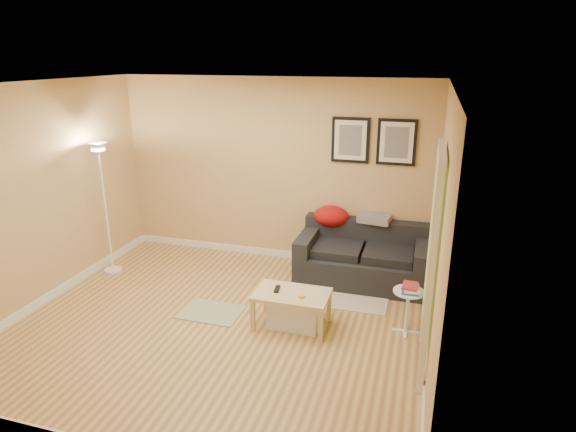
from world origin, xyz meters
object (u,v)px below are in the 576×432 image
at_px(coffee_table, 292,309).
at_px(side_table, 407,312).
at_px(storage_bin, 296,310).
at_px(floor_lamp, 106,213).
at_px(book_stack, 411,288).
at_px(sofa, 363,255).

xyz_separation_m(coffee_table, side_table, (1.23, 0.22, 0.05)).
xyz_separation_m(storage_bin, floor_lamp, (-2.83, 0.64, 0.68)).
distance_m(storage_bin, book_stack, 1.28).
distance_m(storage_bin, side_table, 1.21).
xyz_separation_m(side_table, floor_lamp, (-4.02, 0.46, 0.60)).
bearing_deg(floor_lamp, storage_bin, -12.69).
bearing_deg(floor_lamp, book_stack, -6.56).
bearing_deg(book_stack, side_table, -179.86).
bearing_deg(storage_bin, sofa, 67.24).
bearing_deg(side_table, book_stack, -8.81).
distance_m(storage_bin, floor_lamp, 2.98).
height_order(side_table, floor_lamp, floor_lamp).
bearing_deg(sofa, book_stack, -60.19).
bearing_deg(floor_lamp, coffee_table, -13.72).
bearing_deg(book_stack, storage_bin, -162.95).
bearing_deg(book_stack, coffee_table, -161.10).
relative_size(side_table, book_stack, 2.17).
xyz_separation_m(coffee_table, book_stack, (1.24, 0.22, 0.34)).
bearing_deg(coffee_table, side_table, 3.54).
distance_m(sofa, floor_lamp, 3.48).
height_order(coffee_table, floor_lamp, floor_lamp).
bearing_deg(coffee_table, sofa, 60.13).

